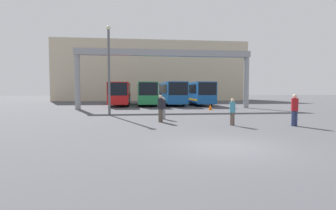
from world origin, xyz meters
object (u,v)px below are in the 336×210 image
(bus_slot_1, at_px, (147,92))
(lamp_post, at_px, (109,66))
(bus_slot_2, at_px, (172,92))
(bus_slot_0, at_px, (120,92))
(traffic_cone, at_px, (210,107))
(bus_slot_3, at_px, (198,92))
(pedestrian_near_left, at_px, (163,108))
(pedestrian_mid_left, at_px, (161,108))
(pedestrian_near_right, at_px, (232,111))
(pedestrian_mid_right, at_px, (295,109))

(bus_slot_1, distance_m, lamp_post, 15.00)
(bus_slot_2, bearing_deg, bus_slot_0, -176.55)
(bus_slot_1, bearing_deg, traffic_cone, -56.71)
(bus_slot_3, distance_m, pedestrian_near_left, 19.16)
(bus_slot_3, relative_size, pedestrian_mid_left, 5.85)
(bus_slot_3, xyz_separation_m, pedestrian_near_left, (-6.77, -17.89, -0.98))
(bus_slot_2, bearing_deg, bus_slot_1, -165.92)
(traffic_cone, bearing_deg, bus_slot_3, 84.49)
(bus_slot_2, xyz_separation_m, pedestrian_near_right, (0.56, -22.59, -0.98))
(bus_slot_2, bearing_deg, traffic_cone, -75.66)
(pedestrian_mid_right, distance_m, lamp_post, 14.21)
(lamp_post, bearing_deg, pedestrian_near_right, -42.92)
(bus_slot_3, xyz_separation_m, pedestrian_near_right, (-3.07, -21.74, -0.97))
(bus_slot_2, height_order, pedestrian_mid_left, bus_slot_2)
(pedestrian_near_right, relative_size, pedestrian_mid_left, 0.90)
(pedestrian_near_right, bearing_deg, bus_slot_0, -174.65)
(bus_slot_1, height_order, pedestrian_mid_right, bus_slot_1)
(bus_slot_0, bearing_deg, pedestrian_near_left, -77.30)
(lamp_post, bearing_deg, bus_slot_3, 52.87)
(bus_slot_0, distance_m, bus_slot_2, 7.28)
(pedestrian_near_left, relative_size, lamp_post, 0.21)
(bus_slot_0, relative_size, pedestrian_mid_right, 6.06)
(pedestrian_near_right, bearing_deg, pedestrian_near_left, -150.18)
(bus_slot_0, relative_size, bus_slot_1, 1.09)
(bus_slot_0, bearing_deg, lamp_post, -90.11)
(bus_slot_1, bearing_deg, pedestrian_near_left, -88.42)
(bus_slot_0, height_order, pedestrian_mid_right, bus_slot_0)
(pedestrian_near_right, xyz_separation_m, traffic_cone, (2.13, 12.04, -0.53))
(pedestrian_mid_right, bearing_deg, bus_slot_3, -97.90)
(pedestrian_mid_left, distance_m, traffic_cone, 11.65)
(bus_slot_3, xyz_separation_m, pedestrian_mid_left, (-7.13, -19.54, -0.87))
(bus_slot_1, xyz_separation_m, bus_slot_3, (7.26, 0.06, 0.02))
(pedestrian_mid_left, xyz_separation_m, pedestrian_near_left, (0.36, 1.65, -0.11))
(pedestrian_mid_left, height_order, lamp_post, lamp_post)
(bus_slot_0, relative_size, pedestrian_mid_left, 6.31)
(pedestrian_near_right, bearing_deg, traffic_cone, 155.84)
(traffic_cone, distance_m, lamp_post, 11.67)
(pedestrian_near_right, bearing_deg, pedestrian_mid_left, -132.54)
(bus_slot_3, height_order, traffic_cone, bus_slot_3)
(bus_slot_1, height_order, pedestrian_near_left, bus_slot_1)
(bus_slot_2, distance_m, pedestrian_near_right, 22.62)
(pedestrian_near_left, bearing_deg, lamp_post, 173.89)
(pedestrian_near_right, height_order, pedestrian_mid_right, pedestrian_mid_right)
(traffic_cone, bearing_deg, bus_slot_0, 134.57)
(pedestrian_near_left, relative_size, traffic_cone, 2.50)
(bus_slot_0, height_order, bus_slot_3, bus_slot_3)
(pedestrian_near_right, distance_m, lamp_post, 11.19)
(bus_slot_3, height_order, lamp_post, lamp_post)
(lamp_post, bearing_deg, bus_slot_2, 64.48)
(pedestrian_mid_right, bearing_deg, bus_slot_1, -80.00)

